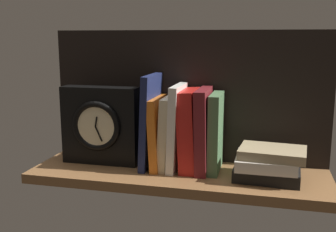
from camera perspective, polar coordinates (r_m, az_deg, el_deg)
name	(u,v)px	position (r cm, az deg, el deg)	size (l,w,h in cm)	color
ground_plane	(178,176)	(106.09, 1.47, -8.49)	(77.21, 23.73, 2.50)	brown
back_panel	(187,96)	(112.11, 2.75, 2.82)	(77.21, 1.20, 36.35)	black
book_navy_bierce	(151,121)	(107.27, -2.49, -0.69)	(1.84, 14.93, 24.81)	#192147
book_orange_pandolfini	(159,132)	(107.33, -1.32, -2.31)	(2.07, 14.73, 18.85)	orange
book_cream_twain	(168,132)	(106.70, -0.02, -2.33)	(2.33, 13.00, 19.05)	beige
book_white_catcher	(177,127)	(105.78, 1.30, -1.56)	(2.08, 14.70, 22.29)	silver
book_red_requiem	(190,130)	(105.25, 3.10, -1.97)	(4.12, 13.54, 21.09)	red
book_maroon_dawkins	(204,130)	(104.60, 5.15, -1.97)	(2.88, 15.06, 21.48)	maroon
book_green_romantic	(216,133)	(104.33, 6.81, -2.36)	(2.65, 12.78, 20.35)	#476B44
framed_clock	(100,125)	(111.11, -9.65, -1.33)	(21.26, 6.49, 21.26)	black
book_stack_side	(268,164)	(101.34, 14.07, -6.59)	(17.58, 13.37, 8.16)	black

